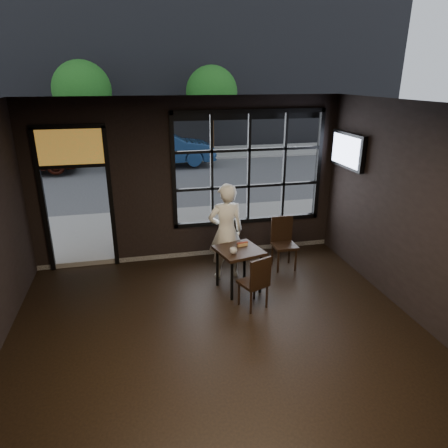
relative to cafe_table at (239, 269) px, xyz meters
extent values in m
cube|color=black|center=(-0.61, -1.97, -0.39)|extent=(6.00, 7.00, 0.02)
cube|color=black|center=(-0.61, -1.97, 2.83)|extent=(6.00, 7.00, 0.02)
cube|color=black|center=(0.59, 1.53, 1.42)|extent=(3.06, 0.12, 2.28)
cube|color=orange|center=(-2.71, 1.53, 1.97)|extent=(1.20, 0.06, 0.70)
cube|color=#545456|center=(-0.61, 22.03, -0.40)|extent=(60.00, 41.00, 0.04)
cube|color=#5B5956|center=(-0.61, 21.03, 7.12)|extent=(28.00, 12.00, 15.00)
cube|color=black|center=(0.00, 0.00, 0.00)|extent=(0.86, 0.86, 0.77)
cube|color=black|center=(0.08, -0.60, 0.07)|extent=(0.51, 0.51, 0.91)
cube|color=black|center=(1.07, 0.62, 0.12)|extent=(0.44, 0.44, 1.00)
imported|color=white|center=(-0.11, 0.51, 0.51)|extent=(0.67, 0.46, 1.79)
imported|color=silver|center=(-0.13, -0.15, 0.43)|extent=(0.16, 0.16, 0.10)
cube|color=black|center=(2.32, 0.83, 1.82)|extent=(0.13, 1.13, 0.66)
imported|color=navy|center=(-0.46, 10.43, 0.41)|extent=(4.22, 1.51, 1.39)
imported|color=#361008|center=(-5.97, 10.33, 0.51)|extent=(4.67, 1.97, 1.58)
cylinder|color=#332114|center=(-3.55, 12.77, 0.75)|extent=(0.21, 0.21, 2.26)
sphere|color=#266C20|center=(-3.55, 12.77, 2.59)|extent=(2.46, 2.46, 2.46)
cylinder|color=#332114|center=(2.08, 12.89, 0.70)|extent=(0.20, 0.20, 2.16)
sphere|color=#22541E|center=(2.08, 12.89, 2.46)|extent=(2.36, 2.36, 2.36)
camera|label=1|loc=(-1.62, -5.99, 3.13)|focal=32.00mm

